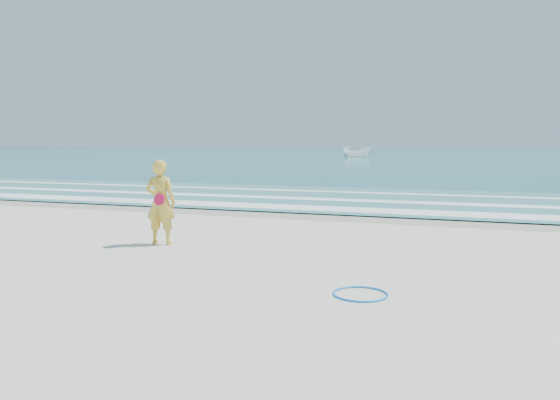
% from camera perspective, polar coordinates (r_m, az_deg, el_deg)
% --- Properties ---
extents(ground, '(400.00, 400.00, 0.00)m').
position_cam_1_polar(ground, '(9.20, -13.06, -8.56)').
color(ground, silver).
rests_on(ground, ground).
extents(wet_sand, '(400.00, 2.40, 0.00)m').
position_cam_1_polar(wet_sand, '(17.34, 2.99, -1.53)').
color(wet_sand, '#B2A893').
rests_on(wet_sand, ground).
extents(ocean, '(400.00, 190.00, 0.04)m').
position_cam_1_polar(ocean, '(112.64, 16.81, 4.69)').
color(ocean, '#19727F').
rests_on(ocean, ground).
extents(shallow, '(400.00, 10.00, 0.01)m').
position_cam_1_polar(shallow, '(22.15, 6.61, 0.21)').
color(shallow, '#59B7AD').
rests_on(shallow, ocean).
extents(foam_near, '(400.00, 1.40, 0.01)m').
position_cam_1_polar(foam_near, '(18.58, 4.11, -0.87)').
color(foam_near, white).
rests_on(foam_near, shallow).
extents(foam_mid, '(400.00, 0.90, 0.01)m').
position_cam_1_polar(foam_mid, '(21.38, 6.14, 0.03)').
color(foam_mid, white).
rests_on(foam_mid, shallow).
extents(foam_far, '(400.00, 0.60, 0.01)m').
position_cam_1_polar(foam_far, '(24.59, 7.88, 0.80)').
color(foam_far, white).
rests_on(foam_far, shallow).
extents(hoop, '(0.86, 0.86, 0.03)m').
position_cam_1_polar(hoop, '(8.45, 8.41, -9.68)').
color(hoop, '#0D7FEB').
rests_on(hoop, ground).
extents(boat, '(4.93, 2.03, 1.87)m').
position_cam_1_polar(boat, '(82.47, 8.20, 5.12)').
color(boat, white).
rests_on(boat, ocean).
extents(woman, '(0.74, 0.53, 1.91)m').
position_cam_1_polar(woman, '(12.54, -12.36, -0.21)').
color(woman, gold).
rests_on(woman, ground).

